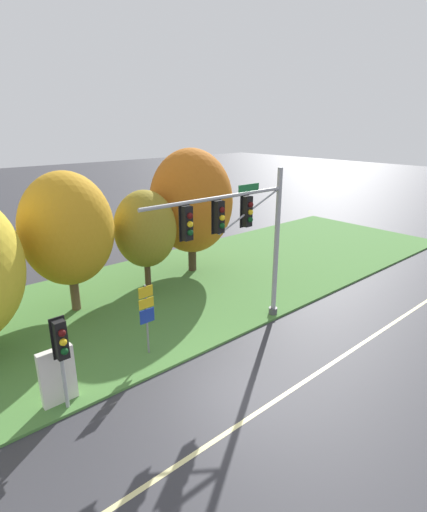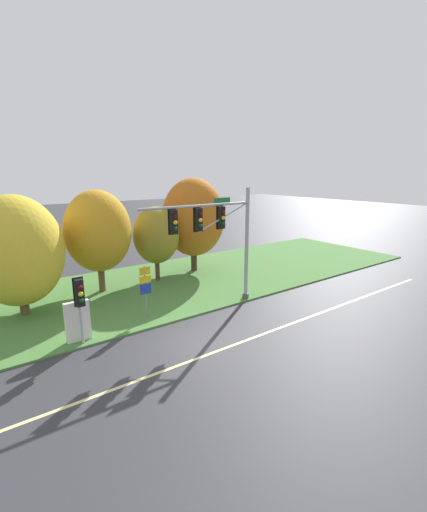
{
  "view_description": "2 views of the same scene",
  "coord_description": "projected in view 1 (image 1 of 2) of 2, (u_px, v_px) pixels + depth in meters",
  "views": [
    {
      "loc": [
        -7.78,
        -8.04,
        8.6
      ],
      "look_at": [
        3.27,
        4.7,
        2.94
      ],
      "focal_mm": 28.0,
      "sensor_mm": 36.0,
      "label": 1
    },
    {
      "loc": [
        -7.92,
        -12.17,
        7.67
      ],
      "look_at": [
        3.8,
        4.08,
        2.76
      ],
      "focal_mm": 24.0,
      "sensor_mm": 36.0,
      "label": 2
    }
  ],
  "objects": [
    {
      "name": "ground_plane",
      "position": [
        232.0,
        394.0,
        13.33
      ],
      "size": [
        160.0,
        160.0,
        0.0
      ],
      "primitive_type": "plane",
      "color": "#333338"
    },
    {
      "name": "tree_behind_signpost",
      "position": [
        145.0,
        229.0,
        20.57
      ],
      "size": [
        3.22,
        3.22,
        5.3
      ],
      "color": "#4C3823",
      "rests_on": "grass_verge"
    },
    {
      "name": "pedestrian_signal_near_kerb",
      "position": [
        61.0,
        345.0,
        11.73
      ],
      "size": [
        0.46,
        0.55,
        3.14
      ],
      "color": "#9EA0A5",
      "rests_on": "grass_verge"
    },
    {
      "name": "info_kiosk",
      "position": [
        58.0,
        376.0,
        12.5
      ],
      "size": [
        1.1,
        0.24,
        1.9
      ],
      "color": "silver",
      "rests_on": "grass_verge"
    },
    {
      "name": "route_sign_post",
      "position": [
        147.0,
        311.0,
        14.96
      ],
      "size": [
        0.63,
        0.08,
        2.83
      ],
      "color": "slate",
      "rests_on": "grass_verge"
    },
    {
      "name": "tree_left_of_mast",
      "position": [
        67.0,
        229.0,
        17.9
      ],
      "size": [
        4.14,
        4.14,
        6.55
      ],
      "color": "brown",
      "rests_on": "grass_verge"
    },
    {
      "name": "lane_stripe",
      "position": [
        258.0,
        412.0,
        12.47
      ],
      "size": [
        36.0,
        0.16,
        0.01
      ],
      "primitive_type": "cube",
      "color": "beige",
      "rests_on": "ground"
    },
    {
      "name": "tree_mid_verge",
      "position": [
        191.0,
        201.0,
        22.9
      ],
      "size": [
        4.77,
        4.77,
        7.19
      ],
      "color": "#423021",
      "rests_on": "grass_verge"
    },
    {
      "name": "traffic_signal_mast",
      "position": [
        243.0,
        229.0,
        15.92
      ],
      "size": [
        7.02,
        0.49,
        6.74
      ],
      "color": "#9EA0A5",
      "rests_on": "grass_verge"
    },
    {
      "name": "grass_verge",
      "position": [
        114.0,
        309.0,
        19.22
      ],
      "size": [
        48.0,
        11.5,
        0.1
      ],
      "primitive_type": "cube",
      "color": "#477A38",
      "rests_on": "ground"
    }
  ]
}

